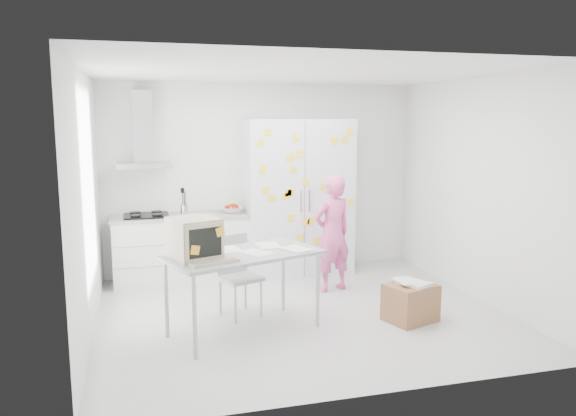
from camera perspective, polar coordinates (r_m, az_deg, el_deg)
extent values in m
cube|color=silver|center=(6.55, 1.31, -10.72)|extent=(4.50, 4.00, 0.02)
cube|color=white|center=(8.14, -2.66, 3.02)|extent=(4.50, 0.02, 2.70)
cube|color=white|center=(5.99, -19.76, 0.31)|extent=(0.02, 4.00, 2.70)
cube|color=white|center=(7.19, 18.83, 1.74)|extent=(0.02, 4.00, 2.70)
cube|color=white|center=(6.18, 1.41, 13.65)|extent=(4.50, 4.00, 0.02)
cube|color=white|center=(7.83, -10.75, -4.14)|extent=(1.80, 0.60, 0.88)
cube|color=gray|center=(7.50, -10.60, -3.61)|extent=(1.76, 0.01, 0.01)
cube|color=gray|center=(7.57, -10.54, -5.68)|extent=(1.76, 0.01, 0.01)
cube|color=#9E9E99|center=(7.74, -10.85, -0.82)|extent=(1.84, 0.63, 0.04)
cube|color=black|center=(7.71, -14.19, -0.78)|extent=(0.58, 0.50, 0.03)
cylinder|color=black|center=(7.59, -15.24, -0.75)|extent=(0.14, 0.14, 0.02)
cylinder|color=black|center=(7.59, -13.13, -0.66)|extent=(0.14, 0.14, 0.02)
cylinder|color=black|center=(7.83, -15.24, -0.46)|extent=(0.14, 0.14, 0.02)
cylinder|color=black|center=(7.83, -13.19, -0.37)|extent=(0.14, 0.14, 0.02)
cylinder|color=silver|center=(7.72, -10.50, -0.15)|extent=(0.10, 0.10, 0.14)
cylinder|color=black|center=(7.72, -10.64, 0.59)|extent=(0.01, 0.01, 0.30)
cylinder|color=black|center=(7.70, -10.38, 0.58)|extent=(0.01, 0.01, 0.30)
cylinder|color=black|center=(7.73, -10.50, 0.61)|extent=(0.01, 0.01, 0.30)
cube|color=black|center=(7.70, -10.67, 1.77)|extent=(0.05, 0.01, 0.07)
imported|color=white|center=(7.81, -5.74, -0.18)|extent=(0.31, 0.31, 0.08)
sphere|color=#B2140F|center=(7.81, -6.20, 0.02)|extent=(0.08, 0.08, 0.08)
sphere|color=#B2140F|center=(7.76, -5.46, -0.03)|extent=(0.08, 0.08, 0.08)
sphere|color=#B2140F|center=(7.85, -5.29, 0.08)|extent=(0.08, 0.08, 0.08)
cylinder|color=yellow|center=(7.81, -5.92, 0.36)|extent=(0.09, 0.17, 0.10)
cylinder|color=yellow|center=(7.82, -5.73, 0.37)|extent=(0.04, 0.17, 0.10)
cylinder|color=yellow|center=(7.82, -5.55, 0.37)|extent=(0.08, 0.17, 0.10)
cube|color=silver|center=(7.68, -14.39, 4.26)|extent=(0.70, 0.48, 0.07)
cube|color=silver|center=(7.78, -14.55, 8.00)|extent=(0.26, 0.24, 0.95)
cube|color=silver|center=(7.97, 1.03, 1.09)|extent=(1.50, 0.65, 2.20)
cube|color=slate|center=(7.66, 1.71, 0.76)|extent=(0.01, 0.01, 2.16)
cube|color=silver|center=(7.63, 1.31, 0.73)|extent=(0.02, 0.02, 0.30)
cube|color=silver|center=(7.67, 2.17, 0.76)|extent=(0.02, 0.02, 0.30)
cube|color=yellow|center=(7.71, 4.71, 6.79)|extent=(0.10, 0.00, 0.10)
cube|color=yellow|center=(7.76, 5.75, 6.97)|extent=(0.12, 0.00, 0.12)
cube|color=yellow|center=(7.88, 6.37, 0.60)|extent=(0.12, 0.00, 0.12)
cube|color=yellow|center=(7.58, 0.03, 1.53)|extent=(0.10, 0.00, 0.10)
cube|color=yellow|center=(7.63, 1.81, 2.64)|extent=(0.12, 0.00, 0.12)
cube|color=yellow|center=(7.81, 4.34, -0.91)|extent=(0.12, 0.00, 0.12)
cube|color=yellow|center=(7.64, 0.30, -1.02)|extent=(0.10, 0.00, 0.10)
cube|color=yellow|center=(7.54, 0.80, 7.13)|extent=(0.12, 0.00, 0.12)
cube|color=yellow|center=(7.73, 2.36, -1.35)|extent=(0.12, 0.00, 0.12)
cube|color=yellow|center=(7.77, 4.61, 1.53)|extent=(0.12, 0.00, 0.12)
cube|color=yellow|center=(7.77, 3.75, -0.33)|extent=(0.10, 0.00, 0.10)
cube|color=yellow|center=(7.54, 0.20, 5.12)|extent=(0.12, 0.00, 0.12)
cube|color=yellow|center=(7.53, -1.64, 0.99)|extent=(0.10, 0.00, 0.10)
cube|color=yellow|center=(7.50, -2.31, 1.80)|extent=(0.10, 0.00, 0.10)
cube|color=yellow|center=(7.43, -2.80, 6.60)|extent=(0.11, 0.00, 0.11)
cube|color=yellow|center=(7.73, 1.21, -3.03)|extent=(0.10, 0.00, 0.10)
cube|color=yellow|center=(7.59, 0.29, 1.58)|extent=(0.11, 0.00, 0.11)
cube|color=yellow|center=(7.92, 5.42, -2.73)|extent=(0.11, 0.00, 0.11)
cube|color=yellow|center=(7.79, 6.33, 7.68)|extent=(0.10, 0.00, 0.10)
cube|color=yellow|center=(7.56, 0.52, 3.90)|extent=(0.10, 0.00, 0.10)
cube|color=yellow|center=(7.57, -0.32, 1.13)|extent=(0.11, 0.00, 0.11)
cube|color=yellow|center=(7.82, 2.96, -3.42)|extent=(0.10, 0.00, 0.10)
cube|color=yellow|center=(7.45, -2.08, 7.68)|extent=(0.10, 0.00, 0.10)
cube|color=yellow|center=(7.46, -2.54, 3.93)|extent=(0.12, 0.00, 0.12)
cube|color=yellow|center=(7.81, 3.86, -1.57)|extent=(0.11, 0.00, 0.11)
cube|color=yellow|center=(7.57, 1.19, 5.49)|extent=(0.11, 0.00, 0.11)
cube|color=yellow|center=(7.71, 3.62, 2.16)|extent=(0.11, 0.00, 0.11)
cube|color=yellow|center=(7.71, 1.85, -1.46)|extent=(0.11, 0.00, 0.11)
imported|color=#E25899|center=(7.22, 4.52, -2.59)|extent=(0.63, 0.50, 1.50)
cube|color=#92989B|center=(5.78, -4.55, -4.74)|extent=(1.74, 1.27, 0.03)
cylinder|color=#A4A5A9|center=(5.31, -9.47, -10.91)|extent=(0.05, 0.05, 0.81)
cylinder|color=#A4A5A9|center=(6.03, 3.04, -8.35)|extent=(0.05, 0.05, 0.81)
cylinder|color=#A4A5A9|center=(5.87, -12.25, -9.02)|extent=(0.05, 0.05, 0.81)
cylinder|color=#A4A5A9|center=(6.53, -0.49, -6.97)|extent=(0.05, 0.05, 0.81)
cube|color=tan|center=(5.58, -9.51, -3.04)|extent=(0.55, 0.57, 0.40)
cube|color=tan|center=(5.38, -8.43, -3.48)|extent=(0.39, 0.16, 0.36)
cube|color=black|center=(5.37, -8.38, -3.51)|extent=(0.32, 0.12, 0.28)
cube|color=gold|center=(5.32, -9.41, -4.25)|extent=(0.10, 0.04, 0.10)
cube|color=gold|center=(5.41, -6.88, -2.40)|extent=(0.10, 0.04, 0.11)
cube|color=tan|center=(5.39, -7.58, -5.47)|extent=(0.52, 0.32, 0.03)
cube|color=gray|center=(5.39, -7.59, -5.30)|extent=(0.46, 0.27, 0.01)
cube|color=silver|center=(5.79, -3.31, -4.53)|extent=(0.38, 0.41, 0.00)
cube|color=silver|center=(6.09, -2.01, -3.82)|extent=(0.24, 0.33, 0.00)
cube|color=silver|center=(5.93, 0.77, -4.15)|extent=(0.36, 0.40, 0.00)
cube|color=silver|center=(5.94, -6.12, -4.20)|extent=(0.30, 0.37, 0.00)
cube|color=#AAABA9|center=(6.35, -4.87, -7.10)|extent=(0.53, 0.53, 0.04)
cube|color=#AAABA9|center=(6.44, -5.75, -4.62)|extent=(0.38, 0.17, 0.45)
cylinder|color=#A8A6AB|center=(6.20, -5.37, -9.74)|extent=(0.04, 0.04, 0.42)
cylinder|color=#A8A6AB|center=(6.37, -2.75, -9.20)|extent=(0.04, 0.04, 0.42)
cylinder|color=#A8A6AB|center=(6.48, -6.88, -8.94)|extent=(0.04, 0.04, 0.42)
cylinder|color=#A8A6AB|center=(6.64, -4.35, -8.45)|extent=(0.04, 0.04, 0.42)
cube|color=#92633F|center=(6.39, 12.34, -9.38)|extent=(0.62, 0.56, 0.41)
cube|color=silver|center=(6.33, 12.68, -7.45)|extent=(0.37, 0.40, 0.04)
cube|color=silver|center=(6.33, 11.95, -7.24)|extent=(0.22, 0.31, 0.00)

